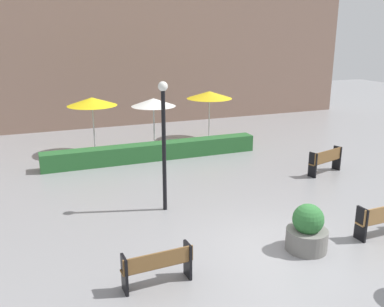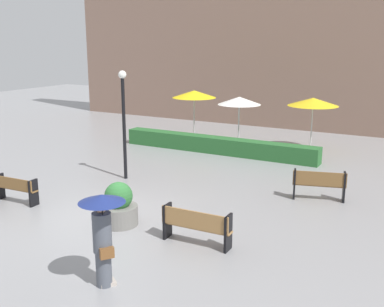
# 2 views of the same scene
# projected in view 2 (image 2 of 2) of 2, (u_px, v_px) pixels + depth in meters

# --- Properties ---
(ground_plane) EXTENTS (60.00, 60.00, 0.00)m
(ground_plane) POSITION_uv_depth(u_px,v_px,m) (108.00, 216.00, 13.26)
(ground_plane) COLOR gray
(bench_near_left) EXTENTS (1.54, 0.42, 0.82)m
(bench_near_left) POSITION_uv_depth(u_px,v_px,m) (15.00, 188.00, 14.26)
(bench_near_left) COLOR brown
(bench_near_left) RESTS_ON ground
(bench_near_right) EXTENTS (1.79, 0.42, 0.89)m
(bench_near_right) POSITION_uv_depth(u_px,v_px,m) (196.00, 224.00, 11.32)
(bench_near_right) COLOR #9E7242
(bench_near_right) RESTS_ON ground
(bench_far_right) EXTENTS (1.63, 0.75, 0.93)m
(bench_far_right) POSITION_uv_depth(u_px,v_px,m) (319.00, 183.00, 14.48)
(bench_far_right) COLOR brown
(bench_far_right) RESTS_ON ground
(pedestrian_with_umbrella) EXTENTS (0.92, 0.92, 1.97)m
(pedestrian_with_umbrella) POSITION_uv_depth(u_px,v_px,m) (103.00, 228.00, 9.21)
(pedestrian_with_umbrella) COLOR #4C515B
(pedestrian_with_umbrella) RESTS_ON ground
(planter_pot) EXTENTS (1.01, 1.01, 1.19)m
(planter_pot) POSITION_uv_depth(u_px,v_px,m) (119.00, 207.00, 12.56)
(planter_pot) COLOR slate
(planter_pot) RESTS_ON ground
(lamp_post) EXTENTS (0.28, 0.28, 3.85)m
(lamp_post) POSITION_uv_depth(u_px,v_px,m) (124.00, 113.00, 16.35)
(lamp_post) COLOR black
(lamp_post) RESTS_ON ground
(patio_umbrella_yellow) EXTENTS (2.13, 2.13, 2.48)m
(patio_umbrella_yellow) POSITION_uv_depth(u_px,v_px,m) (194.00, 94.00, 22.74)
(patio_umbrella_yellow) COLOR silver
(patio_umbrella_yellow) RESTS_ON ground
(patio_umbrella_white) EXTENTS (1.95, 1.95, 2.37)m
(patio_umbrella_white) POSITION_uv_depth(u_px,v_px,m) (239.00, 101.00, 21.15)
(patio_umbrella_white) COLOR silver
(patio_umbrella_white) RESTS_ON ground
(patio_umbrella_yellow_far) EXTENTS (2.21, 2.21, 2.40)m
(patio_umbrella_yellow_far) POSITION_uv_depth(u_px,v_px,m) (313.00, 102.00, 20.49)
(patio_umbrella_yellow_far) COLOR silver
(patio_umbrella_yellow_far) RESTS_ON ground
(hedge_strip) EXTENTS (9.06, 0.70, 0.70)m
(hedge_strip) POSITION_uv_depth(u_px,v_px,m) (217.00, 145.00, 20.64)
(hedge_strip) COLOR #28602D
(hedge_strip) RESTS_ON ground
(building_facade) EXTENTS (28.00, 1.20, 11.45)m
(building_facade) POSITION_uv_depth(u_px,v_px,m) (290.00, 24.00, 25.52)
(building_facade) COLOR #846656
(building_facade) RESTS_ON ground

